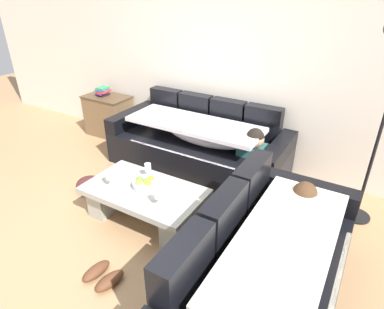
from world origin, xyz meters
The scene contains 14 objects.
ground_plane centered at (0.00, 0.00, 0.00)m, with size 14.00×14.00×0.00m, color #A77E54.
back_wall centered at (0.00, 2.15, 1.35)m, with size 9.00×0.10×2.70m, color beige.
couch_along_wall centered at (0.01, 1.62, 0.33)m, with size 2.29×0.92×0.88m.
couch_near_window centered at (1.44, 0.07, 0.34)m, with size 0.92×2.01×0.88m.
coffee_table centered at (0.05, 0.41, 0.24)m, with size 1.20×0.68×0.38m.
fruit_bowl centered at (0.05, 0.45, 0.42)m, with size 0.28×0.28×0.10m.
wine_glass_near_left centered at (-0.28, 0.28, 0.50)m, with size 0.07×0.07×0.17m.
wine_glass_near_right centered at (0.33, 0.26, 0.50)m, with size 0.07×0.07×0.17m.
wine_glass_far_back centered at (-0.04, 0.60, 0.50)m, with size 0.07×0.07×0.17m.
side_cabinet centered at (-1.80, 1.85, 0.32)m, with size 0.72×0.44×0.64m.
book_stack_on_cabinet centered at (-1.86, 1.85, 0.71)m, with size 0.18×0.21×0.14m.
floor_lamp centered at (1.88, 1.53, 1.12)m, with size 0.33×0.31×1.95m.
pair_of_shoes centered at (0.23, -0.41, 0.04)m, with size 0.32×0.30×0.09m.
crumpled_garment centered at (-0.88, 0.52, 0.06)m, with size 0.40×0.32×0.12m, color #4C2323.
Camera 1 is at (1.84, -1.68, 2.19)m, focal length 30.50 mm.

